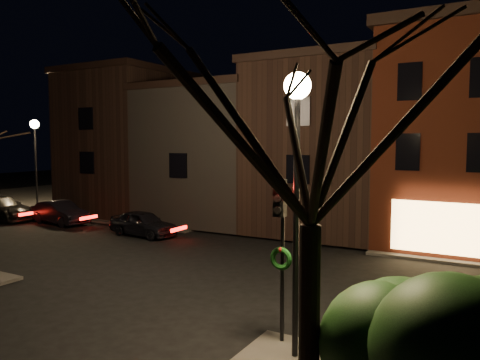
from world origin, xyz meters
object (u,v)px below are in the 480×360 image
Objects in this scene: street_lamp_near at (297,137)px; parked_car_c at (2,208)px; street_lamp_far at (35,140)px; parked_car_b at (60,213)px; parked_car_a at (143,223)px; bare_tree_right at (313,74)px; traffic_signal at (281,235)px.

parked_car_c is (-24.22, 8.81, -4.42)m from street_lamp_near.
parked_car_b is (5.58, -2.60, -4.47)m from street_lamp_far.
parked_car_b is (-6.89, 0.28, 0.02)m from parked_car_a.
street_lamp_far is at bearing 150.98° from bare_tree_right.
street_lamp_far is at bearing 72.75° from parked_car_b.
bare_tree_right is 24.77m from parked_car_b.
parked_car_b is 4.66m from parked_car_c.
traffic_signal is 25.12m from parked_car_c.
street_lamp_far is at bearing 154.17° from street_lamp_near.
street_lamp_far is 1.61× the size of parked_car_a.
street_lamp_near is 1.60× the size of traffic_signal.
parked_car_c is at bearing 107.53° from parked_car_b.
parked_car_c is at bearing 160.01° from street_lamp_near.
bare_tree_right is (26.50, -14.70, 0.97)m from street_lamp_far.
street_lamp_far reaches higher than parked_car_a.
traffic_signal reaches higher than parked_car_a.
bare_tree_right is at bearing -124.64° from parked_car_a.
parked_car_b is (-19.02, 9.11, -2.10)m from traffic_signal.
parked_car_a is at bearing 139.89° from bare_tree_right.
traffic_signal reaches higher than parked_car_b.
traffic_signal is 21.20m from parked_car_b.
traffic_signal is 0.77× the size of parked_car_c.
street_lamp_far is at bearing 16.43° from parked_car_c.
parked_car_a is (12.47, -2.88, -4.49)m from street_lamp_far.
traffic_signal is at bearing -109.10° from parked_car_c.
street_lamp_far reaches higher than parked_car_c.
street_lamp_far is 27.35m from traffic_signal.
parked_car_c is (-25.52, 11.31, -5.39)m from bare_tree_right.
street_lamp_far is 0.76× the size of bare_tree_right.
bare_tree_right is at bearing -57.59° from traffic_signal.
bare_tree_right reaches higher than parked_car_a.
street_lamp_far is 1.60× the size of traffic_signal.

